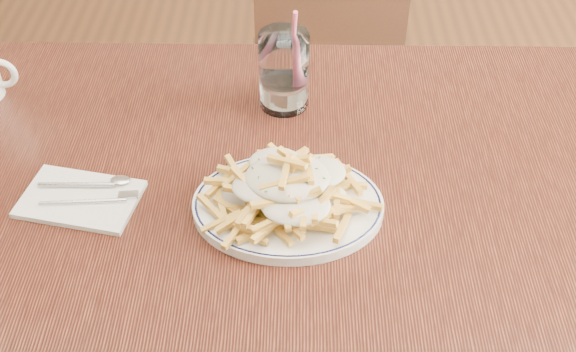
{
  "coord_description": "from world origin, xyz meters",
  "views": [
    {
      "loc": [
        0.05,
        -0.8,
        1.51
      ],
      "look_at": [
        0.04,
        -0.05,
        0.82
      ],
      "focal_mm": 45.0,
      "sensor_mm": 36.0,
      "label": 1
    }
  ],
  "objects_px": {
    "chair_far": "(324,69)",
    "water_glass": "(284,75)",
    "loaded_fries": "(288,183)",
    "fries_plate": "(288,206)",
    "table": "(266,221)"
  },
  "relations": [
    {
      "from": "water_glass",
      "to": "chair_far",
      "type": "bearing_deg",
      "value": 80.71
    },
    {
      "from": "table",
      "to": "water_glass",
      "type": "distance_m",
      "value": 0.25
    },
    {
      "from": "table",
      "to": "water_glass",
      "type": "xyz_separation_m",
      "value": [
        0.03,
        0.21,
        0.14
      ]
    },
    {
      "from": "chair_far",
      "to": "water_glass",
      "type": "height_order",
      "value": "water_glass"
    },
    {
      "from": "chair_far",
      "to": "loaded_fries",
      "type": "bearing_deg",
      "value": -95.59
    },
    {
      "from": "chair_far",
      "to": "loaded_fries",
      "type": "distance_m",
      "value": 0.9
    },
    {
      "from": "chair_far",
      "to": "water_glass",
      "type": "bearing_deg",
      "value": -99.29
    },
    {
      "from": "fries_plate",
      "to": "water_glass",
      "type": "height_order",
      "value": "water_glass"
    },
    {
      "from": "chair_far",
      "to": "fries_plate",
      "type": "xyz_separation_m",
      "value": [
        -0.08,
        -0.82,
        0.32
      ]
    },
    {
      "from": "chair_far",
      "to": "water_glass",
      "type": "relative_size",
      "value": 4.16
    },
    {
      "from": "fries_plate",
      "to": "loaded_fries",
      "type": "distance_m",
      "value": 0.05
    },
    {
      "from": "loaded_fries",
      "to": "fries_plate",
      "type": "bearing_deg",
      "value": 0.0
    },
    {
      "from": "fries_plate",
      "to": "table",
      "type": "bearing_deg",
      "value": 124.57
    },
    {
      "from": "table",
      "to": "chair_far",
      "type": "height_order",
      "value": "chair_far"
    },
    {
      "from": "chair_far",
      "to": "loaded_fries",
      "type": "height_order",
      "value": "loaded_fries"
    }
  ]
}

